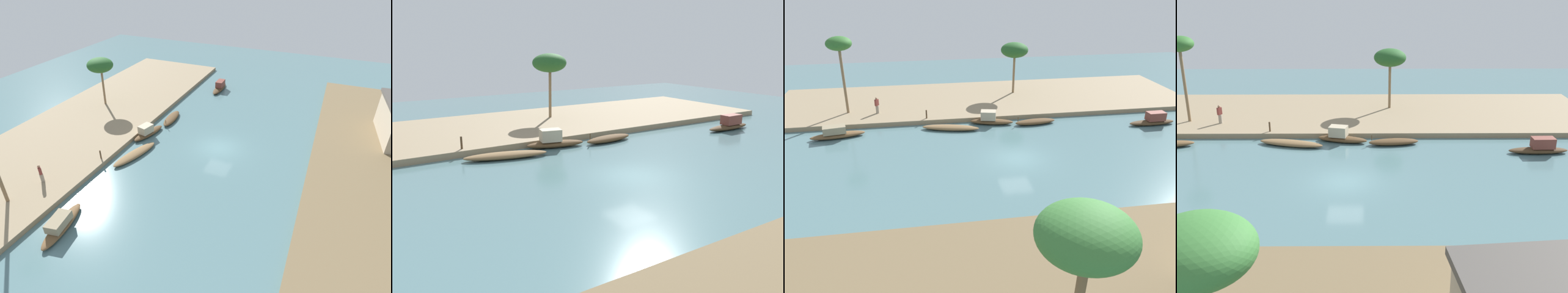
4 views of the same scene
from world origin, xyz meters
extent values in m
plane|color=slate|center=(0.00, 0.00, 0.00)|extent=(76.24, 76.24, 0.00)
cube|color=#937F60|center=(0.00, -15.34, 0.22)|extent=(45.56, 13.20, 0.44)
cube|color=brown|center=(0.00, 15.34, 0.22)|extent=(45.56, 13.20, 0.44)
ellipsoid|color=#47331E|center=(-14.78, -5.21, 0.22)|extent=(4.64, 1.22, 0.45)
cube|color=brown|center=(-15.09, -5.22, 0.85)|extent=(1.75, 0.97, 0.81)
ellipsoid|color=brown|center=(14.80, -6.69, 0.25)|extent=(4.87, 1.97, 0.49)
cube|color=gray|center=(15.03, -6.65, 0.82)|extent=(2.11, 1.40, 0.64)
ellipsoid|color=brown|center=(0.54, -7.87, 0.24)|extent=(4.30, 1.99, 0.49)
cube|color=tan|center=(0.87, -7.95, 0.91)|extent=(1.63, 1.31, 0.85)
ellipsoid|color=brown|center=(-3.65, -7.21, 0.24)|extent=(4.16, 1.58, 0.48)
cylinder|color=brown|center=(-1.87, -7.03, 0.65)|extent=(0.07, 0.07, 0.45)
ellipsoid|color=brown|center=(4.63, -7.00, 0.22)|extent=(5.50, 2.43, 0.44)
cylinder|color=gray|center=(11.61, -11.65, 0.85)|extent=(0.42, 0.42, 0.81)
cube|color=brown|center=(11.61, -11.65, 1.57)|extent=(0.41, 0.47, 0.64)
sphere|color=#9E7556|center=(11.61, -11.65, 2.00)|extent=(0.22, 0.22, 0.22)
cylinder|color=#4C3823|center=(6.77, -9.34, 0.86)|extent=(0.14, 0.14, 0.84)
cylinder|color=#7F6647|center=(-3.68, -16.54, 2.63)|extent=(0.25, 0.41, 4.37)
ellipsoid|color=#235623|center=(-3.68, -16.54, 5.43)|extent=(3.10, 3.10, 1.70)
camera|label=1|loc=(26.36, 8.78, 17.34)|focal=29.57mm
camera|label=2|loc=(14.34, 17.74, 7.45)|focal=38.56mm
camera|label=3|loc=(7.59, 28.20, 14.08)|focal=36.98mm
camera|label=4|loc=(-1.66, 29.91, 13.71)|focal=44.70mm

